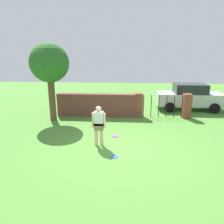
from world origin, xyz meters
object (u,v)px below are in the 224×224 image
(frisbee_purple, at_px, (115,136))
(frisbee_blue, at_px, (114,157))
(person, at_px, (99,124))
(tree, at_px, (49,64))
(car, at_px, (189,97))

(frisbee_purple, bearing_deg, frisbee_blue, -87.32)
(frisbee_blue, bearing_deg, person, 124.25)
(tree, height_order, person, tree)
(tree, xyz_separation_m, frisbee_purple, (3.59, -2.28, -3.05))
(frisbee_blue, bearing_deg, car, 57.66)
(car, distance_m, frisbee_blue, 8.52)
(tree, height_order, car, tree)
(car, bearing_deg, frisbee_purple, 49.53)
(tree, bearing_deg, frisbee_blue, -48.79)
(tree, xyz_separation_m, frisbee_blue, (3.68, -4.21, -3.05))
(car, bearing_deg, frisbee_blue, 58.64)
(frisbee_blue, bearing_deg, tree, 131.21)
(tree, distance_m, person, 4.92)
(frisbee_purple, relative_size, frisbee_blue, 1.00)
(frisbee_purple, distance_m, frisbee_blue, 1.93)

